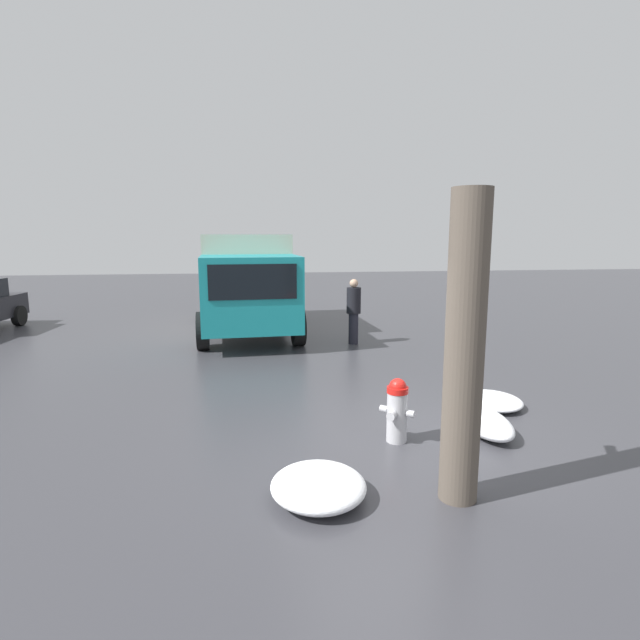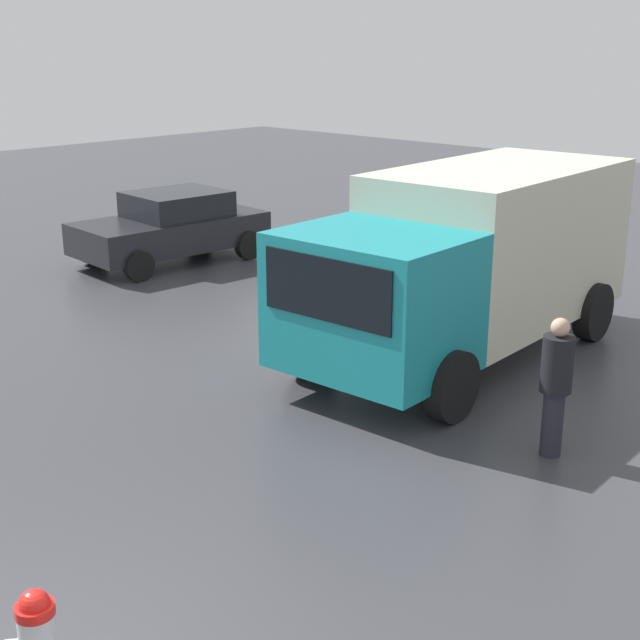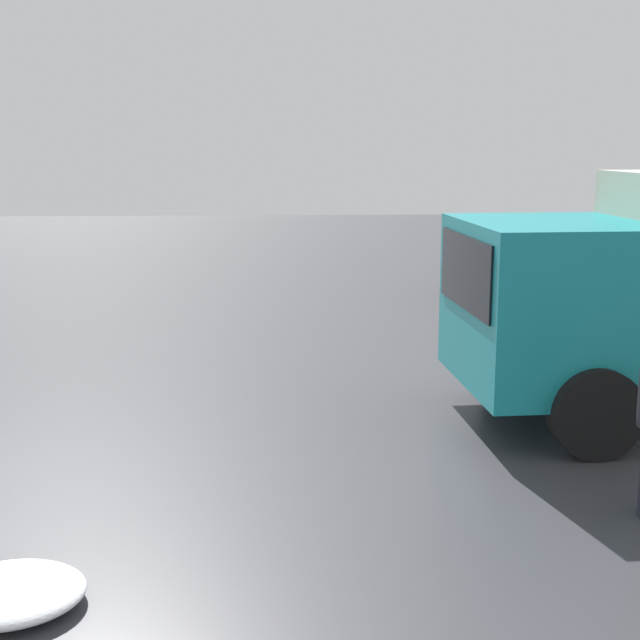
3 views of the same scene
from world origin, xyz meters
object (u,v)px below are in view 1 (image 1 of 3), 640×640
fire_hydrant (397,409)px  delivery_truck (246,279)px  pedestrian (354,309)px  tree_trunk (464,349)px

fire_hydrant → delivery_truck: size_ratio=0.14×
pedestrian → delivery_truck: bearing=30.4°
fire_hydrant → tree_trunk: bearing=46.1°
fire_hydrant → pedestrian: bearing=-148.4°
fire_hydrant → delivery_truck: (8.06, 1.96, 1.04)m
delivery_truck → tree_trunk: bearing=99.7°
fire_hydrant → tree_trunk: size_ratio=0.27×
tree_trunk → fire_hydrant: bearing=8.1°
fire_hydrant → delivery_truck: 8.36m
fire_hydrant → pedestrian: size_ratio=0.53×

